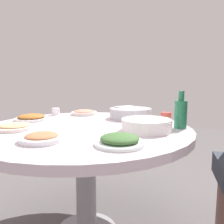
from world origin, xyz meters
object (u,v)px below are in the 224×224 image
object	(u,v)px
dish_shrimp	(84,112)
round_dining_table	(85,142)
dish_tofu_braise	(42,138)
dish_noodles	(15,127)
tea_cup_near	(56,112)
dish_greens	(120,140)
soup_bowl	(146,125)
tea_cup_far	(166,116)
rice_bowl	(130,113)
dish_stirfry	(31,118)
green_bottle	(181,113)

from	to	relation	value
dish_shrimp	round_dining_table	bearing A→B (deg)	-54.06
dish_tofu_braise	dish_noodles	bearing A→B (deg)	160.75
tea_cup_near	dish_greens	bearing A→B (deg)	-32.05
soup_bowl	dish_shrimp	bearing A→B (deg)	152.76
dish_tofu_braise	tea_cup_far	size ratio (longest dim) A/B	2.87
dish_shrimp	tea_cup_far	size ratio (longest dim) A/B	2.89
rice_bowl	dish_stirfry	world-z (taller)	rice_bowl
dish_tofu_braise	dish_noodles	distance (m)	0.36
dish_stirfry	tea_cup_near	world-z (taller)	tea_cup_near
dish_stirfry	dish_shrimp	world-z (taller)	dish_stirfry
soup_bowl	tea_cup_near	bearing A→B (deg)	166.08
round_dining_table	dish_noodles	size ratio (longest dim) A/B	5.68
dish_shrimp	dish_tofu_braise	size ratio (longest dim) A/B	1.01
green_bottle	dish_noodles	bearing A→B (deg)	-149.57
soup_bowl	dish_stirfry	distance (m)	0.87
dish_greens	tea_cup_near	size ratio (longest dim) A/B	3.55
dish_shrimp	tea_cup_far	distance (m)	0.69
rice_bowl	dish_noodles	bearing A→B (deg)	-122.93
dish_stirfry	tea_cup_far	xyz separation A→B (m)	(0.87, 0.47, 0.01)
tea_cup_far	green_bottle	bearing A→B (deg)	-56.72
dish_shrimp	dish_tofu_braise	distance (m)	0.86
dish_tofu_braise	tea_cup_far	world-z (taller)	tea_cup_far
soup_bowl	tea_cup_far	xyz separation A→B (m)	(0.00, 0.41, -0.00)
soup_bowl	dish_greens	distance (m)	0.33
tea_cup_near	tea_cup_far	bearing A→B (deg)	12.19
round_dining_table	rice_bowl	bearing A→B (deg)	74.30
round_dining_table	dish_stirfry	distance (m)	0.50
dish_tofu_braise	tea_cup_near	world-z (taller)	tea_cup_near
soup_bowl	dish_noodles	distance (m)	0.78
soup_bowl	tea_cup_far	size ratio (longest dim) A/B	4.12
dish_shrimp	tea_cup_near	bearing A→B (deg)	-145.40
tea_cup_far	dish_greens	bearing A→B (deg)	-90.66
dish_noodles	tea_cup_near	xyz separation A→B (m)	(-0.17, 0.55, 0.01)
dish_stirfry	tea_cup_far	distance (m)	0.99
rice_bowl	dish_shrimp	xyz separation A→B (m)	(-0.43, -0.01, -0.02)
soup_bowl	dish_noodles	bearing A→B (deg)	-155.21
dish_shrimp	tea_cup_near	size ratio (longest dim) A/B	3.34
tea_cup_far	tea_cup_near	bearing A→B (deg)	-167.81
rice_bowl	dish_greens	bearing A→B (deg)	-69.86
tea_cup_near	dish_stirfry	bearing A→B (deg)	-86.87
soup_bowl	dish_tofu_braise	xyz separation A→B (m)	(-0.37, -0.45, -0.02)
rice_bowl	tea_cup_far	distance (m)	0.27
dish_tofu_braise	dish_noodles	world-z (taller)	dish_tofu_braise
dish_greens	dish_noodles	size ratio (longest dim) A/B	0.99
dish_greens	dish_stirfry	bearing A→B (deg)	162.42
soup_bowl	tea_cup_near	size ratio (longest dim) A/B	4.75
dish_stirfry	dish_noodles	distance (m)	0.31
dish_shrimp	dish_greens	size ratio (longest dim) A/B	0.94
rice_bowl	tea_cup_far	world-z (taller)	rice_bowl
dish_stirfry	tea_cup_far	world-z (taller)	tea_cup_far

